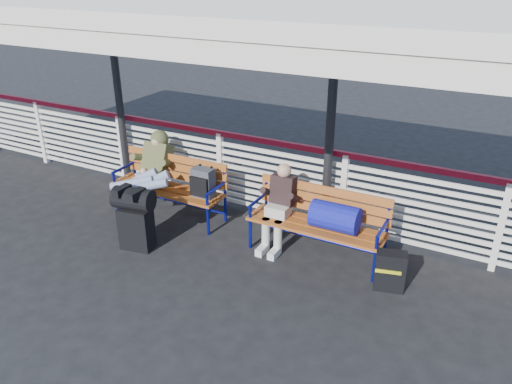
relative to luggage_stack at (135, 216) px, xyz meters
The scene contains 9 objects.
ground 0.61m from the luggage_stack, 37.08° to the right, with size 60.00×60.00×0.00m, color black.
fence 1.71m from the luggage_stack, 79.76° to the left, with size 12.08×0.08×1.24m.
canopy 2.66m from the luggage_stack, 64.70° to the left, with size 12.60×3.60×3.16m.
luggage_stack is the anchor object (origin of this frame).
bench_left 1.04m from the luggage_stack, 91.27° to the left, with size 1.80×0.56×0.92m.
bench_right 2.53m from the luggage_stack, 22.44° to the left, with size 1.80×0.56×0.92m.
traveler_man 0.81m from the luggage_stack, 116.70° to the left, with size 0.94×1.64×0.77m.
companion_person 1.91m from the luggage_stack, 30.19° to the left, with size 0.32×0.66×1.15m.
suitcase_side 3.33m from the luggage_stack, 11.51° to the left, with size 0.39×0.29×0.49m.
Camera 1 is at (3.88, -4.20, 3.52)m, focal length 35.00 mm.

